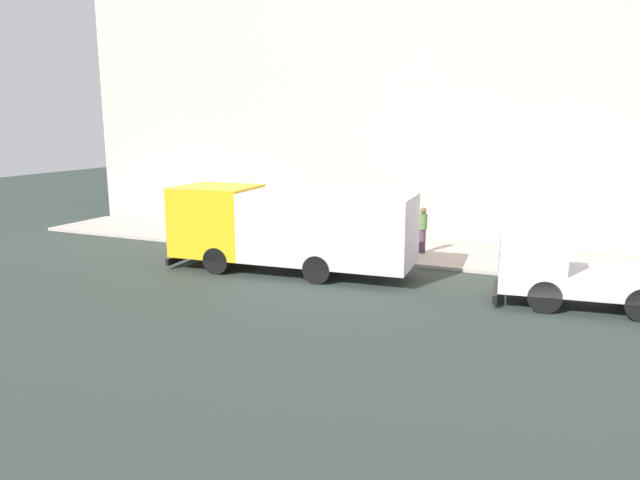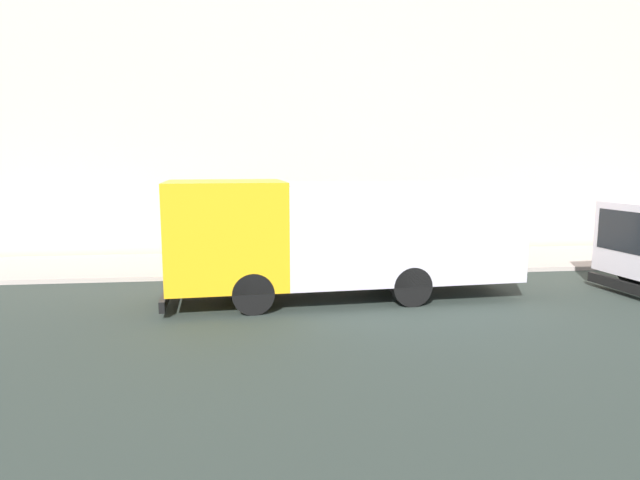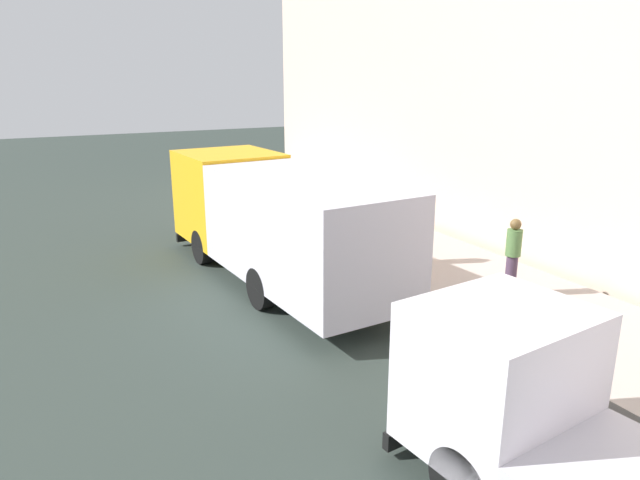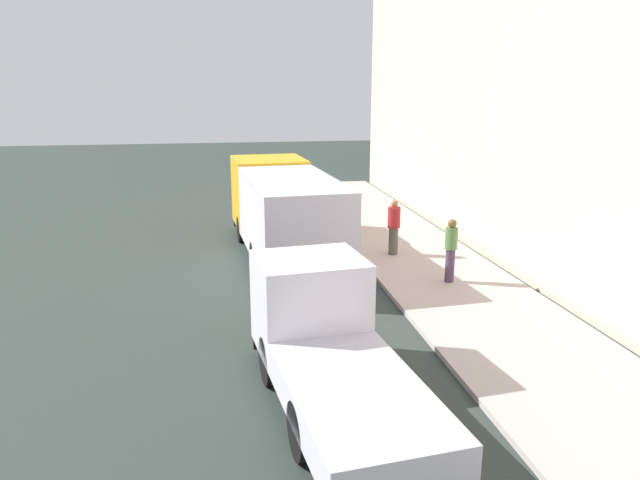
{
  "view_description": "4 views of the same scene",
  "coord_description": "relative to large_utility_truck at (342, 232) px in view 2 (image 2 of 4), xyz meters",
  "views": [
    {
      "loc": [
        -16.59,
        -7.38,
        5.05
      ],
      "look_at": [
        1.05,
        0.32,
        1.12
      ],
      "focal_mm": 33.06,
      "sensor_mm": 36.0,
      "label": 1
    },
    {
      "loc": [
        -11.78,
        3.27,
        3.27
      ],
      "look_at": [
        1.64,
        1.72,
        1.26
      ],
      "focal_mm": 30.23,
      "sensor_mm": 36.0,
      "label": 2
    },
    {
      "loc": [
        -4.36,
        -10.94,
        4.85
      ],
      "look_at": [
        0.61,
        -1.25,
        1.69
      ],
      "focal_mm": 32.33,
      "sensor_mm": 36.0,
      "label": 3
    },
    {
      "loc": [
        -1.21,
        -16.78,
        5.32
      ],
      "look_at": [
        1.49,
        -1.03,
        1.13
      ],
      "focal_mm": 33.47,
      "sensor_mm": 36.0,
      "label": 4
    }
  ],
  "objects": [
    {
      "name": "large_utility_truck",
      "position": [
        0.0,
        0.0,
        0.0
      ],
      "size": [
        2.99,
        8.43,
        2.81
      ],
      "rotation": [
        0.0,
        0.0,
        0.07
      ],
      "color": "#F3AD18",
      "rests_on": "ground"
    },
    {
      "name": "ground",
      "position": [
        -0.73,
        -1.3,
        -1.58
      ],
      "size": [
        80.0,
        80.0,
        0.0
      ],
      "primitive_type": "plane",
      "color": "#2D3731"
    },
    {
      "name": "pedestrian_walking",
      "position": [
        3.37,
        -0.68,
        -0.54
      ],
      "size": [
        0.45,
        0.45,
        1.73
      ],
      "rotation": [
        0.0,
        0.0,
        2.97
      ],
      "color": "#4F513D",
      "rests_on": "sidewalk"
    },
    {
      "name": "pedestrian_standing",
      "position": [
        4.11,
        -3.53,
        -0.52
      ],
      "size": [
        0.43,
        0.43,
        1.73
      ],
      "rotation": [
        0.0,
        0.0,
        2.78
      ],
      "color": "#49364C",
      "rests_on": "sidewalk"
    },
    {
      "name": "building_facade",
      "position": [
        6.54,
        -1.3,
        4.63
      ],
      "size": [
        0.5,
        30.0,
        12.41
      ],
      "primitive_type": "cube",
      "color": "beige",
      "rests_on": "ground"
    },
    {
      "name": "sidewalk",
      "position": [
        4.16,
        -1.3,
        -1.52
      ],
      "size": [
        3.77,
        30.0,
        0.12
      ],
      "primitive_type": "cube",
      "color": "#AFA49C",
      "rests_on": "ground"
    },
    {
      "name": "traffic_cone_orange",
      "position": [
        3.0,
        3.32,
        -1.17
      ],
      "size": [
        0.4,
        0.4,
        0.57
      ],
      "primitive_type": "cone",
      "color": "orange",
      "rests_on": "sidewalk"
    }
  ]
}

